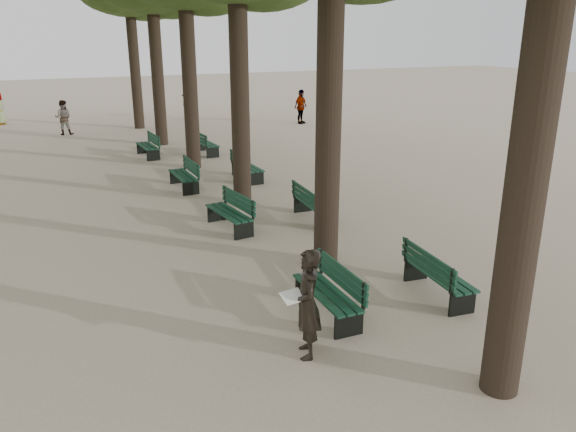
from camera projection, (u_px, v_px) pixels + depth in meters
name	position (u px, v px, depth m)	size (l,w,h in m)	color
ground	(334.00, 345.00, 8.99)	(120.00, 120.00, 0.00)	tan
bench_left_0	(327.00, 302.00, 9.83)	(0.64, 1.82, 0.92)	black
bench_left_1	(230.00, 219.00, 14.16)	(0.76, 1.85, 0.92)	black
bench_left_2	(184.00, 181.00, 17.85)	(0.57, 1.80, 0.92)	black
bench_left_3	(148.00, 150.00, 22.44)	(0.65, 1.82, 0.92)	black
bench_right_0	(438.00, 283.00, 10.57)	(0.78, 1.86, 0.92)	black
bench_right_1	(314.00, 210.00, 14.87)	(0.74, 1.85, 0.92)	black
bench_right_2	(247.00, 172.00, 18.98)	(0.59, 1.80, 0.92)	black
bench_right_3	(206.00, 148.00, 22.94)	(0.64, 1.82, 0.92)	black
man_with_map	(307.00, 304.00, 8.45)	(0.71, 0.77, 1.74)	black
pedestrian_c	(301.00, 107.00, 30.47)	(1.07, 0.37, 1.83)	#262628
pedestrian_b	(187.00, 106.00, 32.02)	(1.01, 0.31, 1.56)	#262628
pedestrian_a	(63.00, 118.00, 27.17)	(0.81, 0.33, 1.66)	#262628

